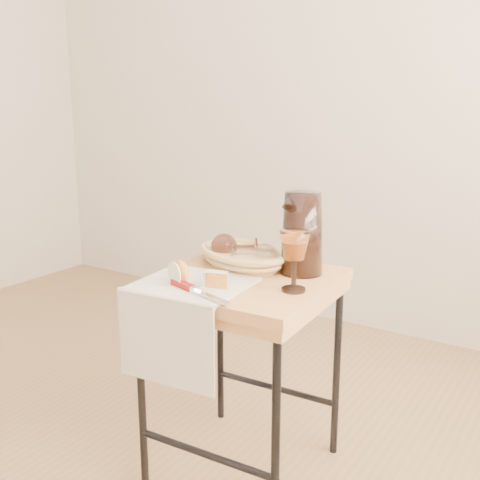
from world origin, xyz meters
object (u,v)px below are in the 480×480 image
Objects in this scene: side_table at (243,376)px; wine_goblet at (294,261)px; goblet_lying_b at (252,254)px; tea_towel at (192,284)px; pitcher at (302,233)px; goblet_lying_a at (238,247)px; bread_basket at (243,257)px; apple_half at (181,272)px; table_knife at (197,290)px.

side_table is 0.46m from wine_goblet.
side_table is 0.39m from goblet_lying_b.
pitcher is at bearing 48.15° from tea_towel.
goblet_lying_a is at bearing 152.02° from wine_goblet.
bread_basket is 4.18× the size of apple_half.
table_knife is at bearing -114.27° from goblet_lying_b.
goblet_lying_a is 1.90× the size of apple_half.
table_knife is at bearing -138.97° from wine_goblet.
bread_basket is 2.20× the size of goblet_lying_a.
bread_basket is 0.05m from goblet_lying_b.
tea_towel reaches higher than side_table.
table_knife is at bearing -57.73° from bread_basket.
goblet_lying_a is at bearing 108.10° from apple_half.
goblet_lying_b is (0.05, -0.02, 0.02)m from bread_basket.
apple_half is at bearing -122.63° from side_table.
bread_basket is 0.30m from wine_goblet.
bread_basket is at bearing 151.87° from wine_goblet.
pitcher is at bearing 71.69° from apple_half.
wine_goblet is 0.28m from table_knife.
goblet_lying_b is at bearing 71.63° from tea_towel.
bread_basket is at bearing 115.04° from table_knife.
wine_goblet is (0.27, 0.11, 0.08)m from tea_towel.
goblet_lying_a is 0.08m from goblet_lying_b.
goblet_lying_b is at bearing 92.08° from apple_half.
goblet_lying_b is at bearing 0.36° from bread_basket.
goblet_lying_a is (-0.10, 0.12, 0.38)m from side_table.
pitcher reaches higher than side_table.
wine_goblet is (0.29, -0.15, 0.03)m from goblet_lying_a.
pitcher reaches higher than goblet_lying_b.
table_knife is at bearing -134.57° from pitcher.
side_table is 4.60× the size of goblet_lying_a.
goblet_lying_a is 1.22× the size of goblet_lying_b.
bread_basket is (0.01, 0.25, 0.02)m from tea_towel.
tea_towel is 0.25m from bread_basket.
side_table is at bearing 100.53° from table_knife.
goblet_lying_a is 0.49× the size of pitcher.
side_table is 0.37m from tea_towel.
wine_goblet is at bearing 44.12° from apple_half.
table_knife is (0.07, -0.06, 0.01)m from tea_towel.
side_table is at bearing -99.39° from goblet_lying_b.
wine_goblet reaches higher than side_table.
pitcher reaches higher than tea_towel.
goblet_lying_b is 0.50× the size of table_knife.
goblet_lying_b is at bearing 150.60° from wine_goblet.
wine_goblet reaches higher than apple_half.
goblet_lying_b is at bearing 118.89° from goblet_lying_a.
tea_towel is 0.09m from table_knife.
goblet_lying_a is at bearing 129.76° from side_table.
tea_towel is 1.00× the size of bread_basket.
pitcher reaches higher than wine_goblet.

